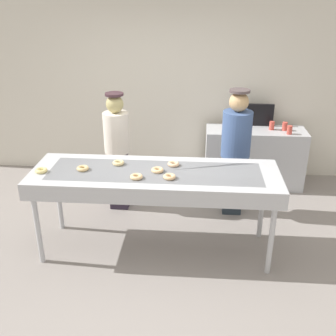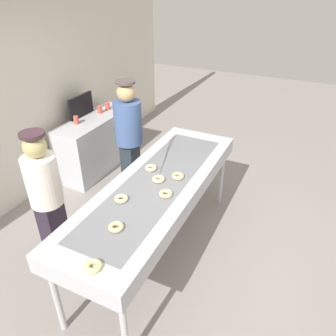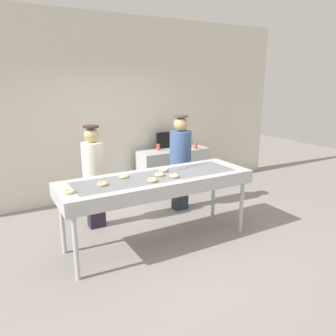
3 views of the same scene
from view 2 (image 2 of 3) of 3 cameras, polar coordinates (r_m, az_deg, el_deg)
The scene contains 17 objects.
ground_plane at distance 3.86m, azimuth -1.73°, elevation -14.44°, with size 16.00×16.00×0.00m, color gray.
fryer_conveyor at distance 3.30m, azimuth -1.96°, elevation -3.73°, with size 2.60×0.83×0.96m.
plain_donut_0 at distance 3.44m, azimuth -3.05°, elevation 0.00°, with size 0.13×0.13×0.04m, color beige.
plain_donut_1 at distance 2.71m, azimuth -9.14°, elevation -10.19°, with size 0.13×0.13×0.04m, color #E8C382.
plain_donut_2 at distance 2.44m, azimuth -13.02°, elevation -16.45°, with size 0.13×0.13×0.04m, color #E8D683.
plain_donut_3 at distance 3.30m, azimuth 1.75°, elevation -1.42°, with size 0.13×0.13×0.04m, color #F5C389.
plain_donut_4 at distance 3.01m, azimuth -8.23°, elevation -5.35°, with size 0.13×0.13×0.04m, color beige.
plain_donut_5 at distance 3.04m, azimuth -0.40°, elevation -4.54°, with size 0.13×0.13×0.04m, color #EDC287.
plain_donut_6 at distance 3.25m, azimuth -1.69°, elevation -1.96°, with size 0.13×0.13×0.04m, color #F8C98E.
worker_baker at distance 3.41m, azimuth -20.59°, elevation -4.71°, with size 0.32×0.32×1.56m.
worker_assistant at distance 4.34m, azimuth -6.94°, elevation 6.18°, with size 0.36×0.36×1.63m.
prep_counter at distance 5.29m, azimuth -12.47°, elevation 4.27°, with size 1.42×0.51×0.86m, color #B7BABF.
paper_cup_0 at distance 4.94m, azimuth -15.87°, elevation 8.12°, with size 0.07×0.07×0.12m, color #CC4C3F.
paper_cup_1 at distance 5.33m, azimuth -8.95°, elevation 10.58°, with size 0.07×0.07×0.12m, color #CC4C3F.
paper_cup_2 at distance 5.27m, azimuth -11.90°, elevation 10.05°, with size 0.07×0.07×0.12m, color #CC4C3F.
paper_cup_3 at distance 5.39m, azimuth -10.60°, elevation 10.67°, with size 0.07×0.07×0.12m, color #CC4C3F.
menu_display at distance 5.19m, azimuth -15.06°, elevation 10.53°, with size 0.51×0.04×0.32m, color black.
Camera 2 is at (-2.39, -1.28, 2.75)m, focal length 34.65 mm.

